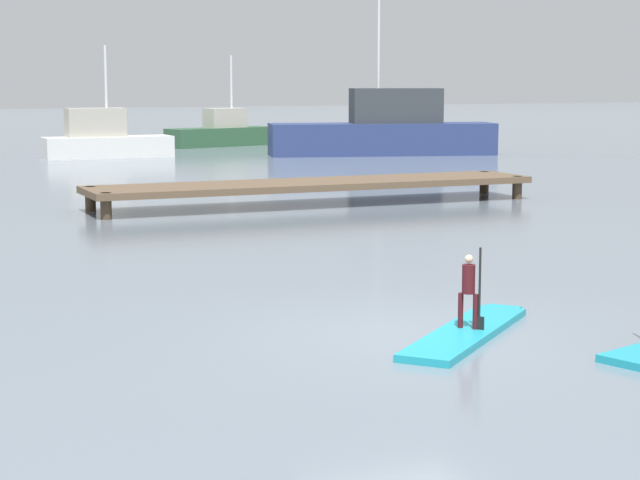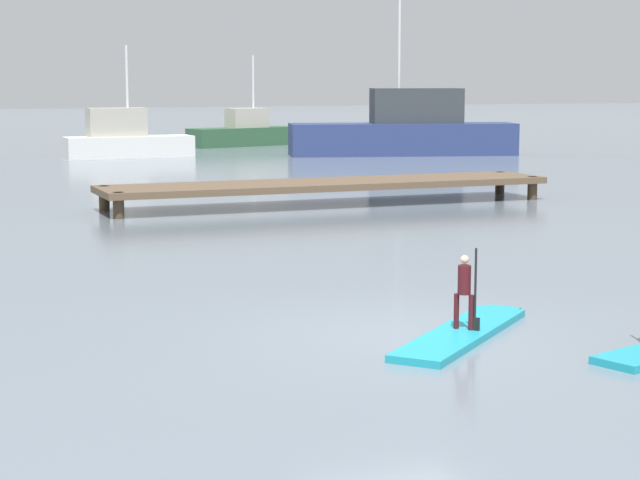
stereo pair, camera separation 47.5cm
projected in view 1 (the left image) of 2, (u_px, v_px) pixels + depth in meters
ground_plane at (405, 335)px, 15.57m from camera, size 240.00×240.00×0.00m
paddleboard_near at (467, 332)px, 15.52m from camera, size 3.16×2.87×0.10m
paddler_child_solo at (469, 287)px, 15.44m from camera, size 0.29×0.31×1.13m
fishing_boat_white_large at (385, 131)px, 51.86m from camera, size 10.54×4.90×9.35m
motor_boat_small_navy at (104, 140)px, 50.17m from camera, size 5.68×1.71×4.92m
trawler_grey_distant at (221, 133)px, 58.60m from camera, size 6.01×3.11×4.66m
floating_dock at (314, 185)px, 31.46m from camera, size 12.69×2.41×0.66m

